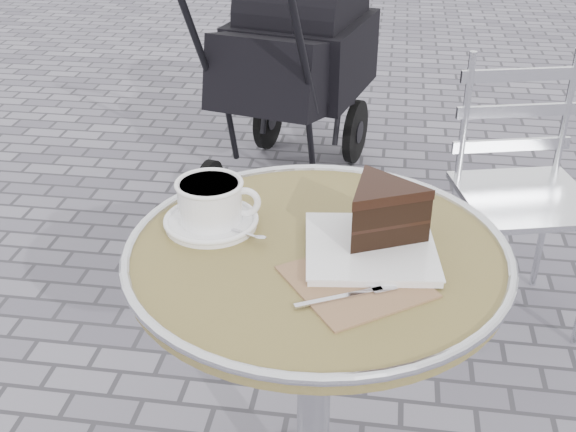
# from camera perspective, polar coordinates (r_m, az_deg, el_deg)

# --- Properties ---
(cafe_table) EXTENTS (0.72, 0.72, 0.74)m
(cafe_table) POSITION_cam_1_polar(r_m,az_deg,el_deg) (1.43, 2.19, -8.26)
(cafe_table) COLOR silver
(cafe_table) RESTS_ON ground
(cappuccino_set) EXTENTS (0.20, 0.18, 0.09)m
(cappuccino_set) POSITION_cam_1_polar(r_m,az_deg,el_deg) (1.40, -6.06, 0.77)
(cappuccino_set) COLOR white
(cappuccino_set) RESTS_ON cafe_table
(cake_plate_set) EXTENTS (0.29, 0.37, 0.13)m
(cake_plate_set) POSITION_cam_1_polar(r_m,az_deg,el_deg) (1.32, 7.22, -0.33)
(cake_plate_set) COLOR #8B654C
(cake_plate_set) RESTS_ON cafe_table
(bistro_chair) EXTENTS (0.46, 0.46, 0.84)m
(bistro_chair) POSITION_cam_1_polar(r_m,az_deg,el_deg) (2.30, 17.80, 4.25)
(bistro_chair) COLOR silver
(bistro_chair) RESTS_ON ground
(baby_stroller) EXTENTS (0.69, 1.11, 1.08)m
(baby_stroller) POSITION_cam_1_polar(r_m,az_deg,el_deg) (3.10, 0.34, 11.42)
(baby_stroller) COLOR black
(baby_stroller) RESTS_ON ground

